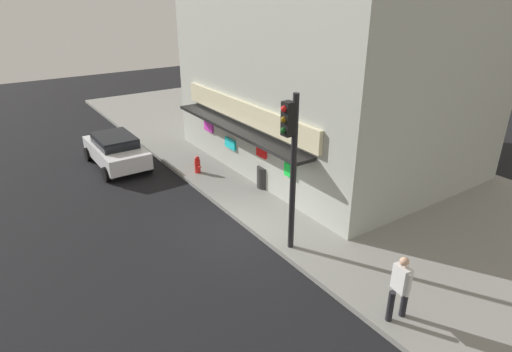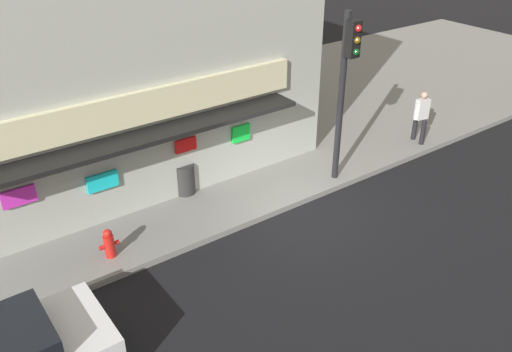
{
  "view_description": "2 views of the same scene",
  "coord_description": "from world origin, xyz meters",
  "px_view_note": "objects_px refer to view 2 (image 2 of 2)",
  "views": [
    {
      "loc": [
        10.76,
        -6.83,
        7.58
      ],
      "look_at": [
        -0.72,
        0.96,
        1.45
      ],
      "focal_mm": 30.04,
      "sensor_mm": 36.0,
      "label": 1
    },
    {
      "loc": [
        -7.97,
        -9.42,
        7.97
      ],
      "look_at": [
        -0.91,
        0.4,
        1.16
      ],
      "focal_mm": 37.57,
      "sensor_mm": 36.0,
      "label": 2
    }
  ],
  "objects_px": {
    "trash_can": "(185,179)",
    "pedestrian": "(421,115)",
    "traffic_light": "(346,77)",
    "fire_hydrant": "(109,244)"
  },
  "relations": [
    {
      "from": "fire_hydrant",
      "to": "pedestrian",
      "type": "distance_m",
      "value": 10.8
    },
    {
      "from": "traffic_light",
      "to": "pedestrian",
      "type": "relative_size",
      "value": 2.76
    },
    {
      "from": "fire_hydrant",
      "to": "traffic_light",
      "type": "bearing_deg",
      "value": -3.27
    },
    {
      "from": "trash_can",
      "to": "pedestrian",
      "type": "relative_size",
      "value": 0.51
    },
    {
      "from": "trash_can",
      "to": "pedestrian",
      "type": "distance_m",
      "value": 8.12
    },
    {
      "from": "traffic_light",
      "to": "trash_can",
      "type": "bearing_deg",
      "value": 154.5
    },
    {
      "from": "fire_hydrant",
      "to": "trash_can",
      "type": "distance_m",
      "value": 3.23
    },
    {
      "from": "traffic_light",
      "to": "trash_can",
      "type": "distance_m",
      "value": 5.19
    },
    {
      "from": "traffic_light",
      "to": "pedestrian",
      "type": "distance_m",
      "value": 4.47
    },
    {
      "from": "traffic_light",
      "to": "trash_can",
      "type": "xyz_separation_m",
      "value": [
        -4.02,
        1.92,
        -2.66
      ]
    }
  ]
}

